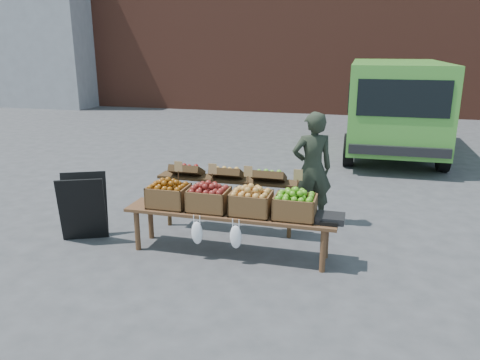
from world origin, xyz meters
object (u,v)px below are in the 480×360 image
(chalkboard_sign, at_px, (83,207))
(crate_russet_pears, at_px, (209,200))
(crate_golden_apples, at_px, (169,196))
(weighing_scale, at_px, (330,218))
(back_table, at_px, (227,197))
(display_bench, at_px, (230,233))
(delivery_van, at_px, (394,109))
(crate_green_apples, at_px, (295,207))
(crate_red_apples, at_px, (251,203))
(vendor, at_px, (312,169))

(chalkboard_sign, distance_m, crate_russet_pears, 1.82)
(crate_golden_apples, relative_size, weighing_scale, 1.47)
(back_table, height_order, weighing_scale, back_table)
(back_table, relative_size, weighing_scale, 6.18)
(display_bench, height_order, weighing_scale, weighing_scale)
(delivery_van, xyz_separation_m, display_bench, (-2.22, -6.65, -0.82))
(crate_golden_apples, height_order, crate_green_apples, same)
(crate_russet_pears, bearing_deg, display_bench, 0.00)
(crate_red_apples, height_order, crate_green_apples, same)
(back_table, xyz_separation_m, display_bench, (0.25, -0.72, -0.24))
(chalkboard_sign, height_order, crate_russet_pears, chalkboard_sign)
(back_table, distance_m, crate_red_apples, 0.91)
(chalkboard_sign, xyz_separation_m, display_bench, (2.08, 0.05, -0.18))
(delivery_van, distance_m, crate_russet_pears, 7.11)
(crate_russet_pears, bearing_deg, crate_golden_apples, 180.00)
(back_table, distance_m, weighing_scale, 1.67)
(weighing_scale, bearing_deg, crate_green_apples, 180.00)
(back_table, bearing_deg, crate_golden_apples, -128.67)
(vendor, bearing_deg, display_bench, 33.97)
(chalkboard_sign, relative_size, crate_red_apples, 1.85)
(display_bench, distance_m, crate_red_apples, 0.51)
(display_bench, relative_size, crate_green_apples, 5.40)
(vendor, relative_size, crate_golden_apples, 3.38)
(chalkboard_sign, relative_size, display_bench, 0.34)
(vendor, relative_size, crate_red_apples, 3.38)
(crate_green_apples, xyz_separation_m, weighing_scale, (0.43, 0.00, -0.10))
(crate_red_apples, relative_size, crate_green_apples, 1.00)
(crate_golden_apples, relative_size, crate_red_apples, 1.00)
(vendor, distance_m, crate_russet_pears, 1.79)
(display_bench, height_order, crate_russet_pears, crate_russet_pears)
(delivery_van, distance_m, back_table, 6.45)
(display_bench, distance_m, weighing_scale, 1.29)
(crate_red_apples, bearing_deg, vendor, 66.87)
(crate_golden_apples, xyz_separation_m, crate_green_apples, (1.65, 0.00, 0.00))
(delivery_van, xyz_separation_m, crate_red_apples, (-1.94, -6.65, -0.40))
(crate_golden_apples, bearing_deg, chalkboard_sign, -177.89)
(delivery_van, xyz_separation_m, chalkboard_sign, (-4.30, -6.69, -0.65))
(display_bench, relative_size, weighing_scale, 7.94)
(delivery_van, bearing_deg, vendor, -105.28)
(crate_green_apples, bearing_deg, crate_russet_pears, 180.00)
(delivery_van, bearing_deg, back_table, -113.45)
(delivery_van, distance_m, crate_red_apples, 6.94)
(delivery_van, relative_size, weighing_scale, 14.56)
(crate_red_apples, xyz_separation_m, crate_green_apples, (0.55, 0.00, 0.00))
(vendor, relative_size, crate_green_apples, 3.38)
(back_table, bearing_deg, crate_red_apples, -53.97)
(crate_golden_apples, xyz_separation_m, crate_russet_pears, (0.55, 0.00, 0.00))
(chalkboard_sign, bearing_deg, weighing_scale, -23.94)
(display_bench, xyz_separation_m, crate_green_apples, (0.82, 0.00, 0.42))
(delivery_van, height_order, crate_red_apples, delivery_van)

